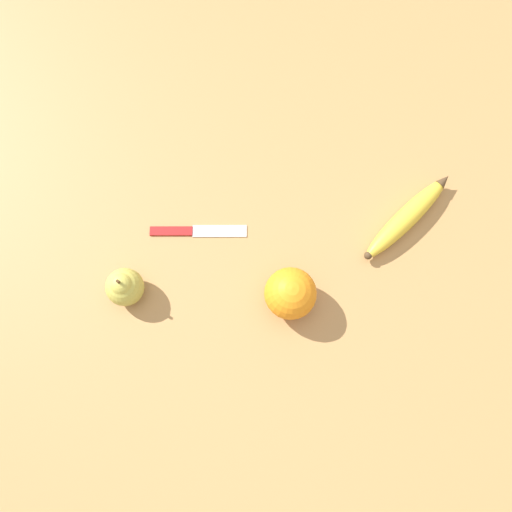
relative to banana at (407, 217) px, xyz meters
name	(u,v)px	position (x,y,z in m)	size (l,w,h in m)	color
ground_plane	(304,226)	(-0.10, 0.15, -0.02)	(3.00, 3.00, 0.00)	#A87A47
banana	(407,217)	(0.00, 0.00, 0.00)	(0.22, 0.10, 0.04)	gold
orange	(290,293)	(-0.23, 0.12, 0.03)	(0.09, 0.09, 0.09)	orange
pear	(124,287)	(-0.35, 0.37, 0.02)	(0.06, 0.06, 0.08)	#B7AD47
paring_knife	(195,231)	(-0.20, 0.32, -0.01)	(0.10, 0.16, 0.01)	silver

